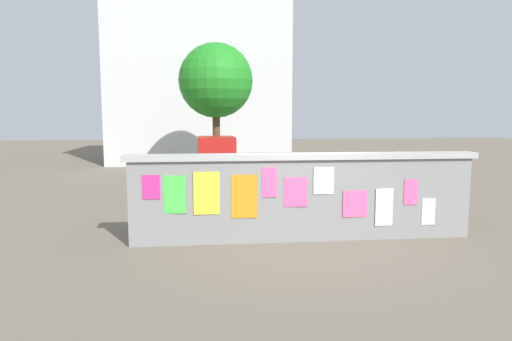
# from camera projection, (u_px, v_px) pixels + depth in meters

# --- Properties ---
(ground) EXTENTS (60.00, 60.00, 0.00)m
(ground) POSITION_uv_depth(u_px,v_px,m) (259.00, 183.00, 17.49)
(ground) COLOR #6B6051
(poster_wall) EXTENTS (7.23, 0.42, 1.80)m
(poster_wall) POSITION_uv_depth(u_px,v_px,m) (304.00, 196.00, 9.49)
(poster_wall) COLOR gray
(poster_wall) RESTS_ON ground
(auto_rickshaw_truck) EXTENTS (3.65, 1.62, 1.85)m
(auto_rickshaw_truck) POSITION_uv_depth(u_px,v_px,m) (246.00, 165.00, 15.48)
(auto_rickshaw_truck) COLOR black
(auto_rickshaw_truck) RESTS_ON ground
(motorcycle) EXTENTS (1.90, 0.56, 0.87)m
(motorcycle) POSITION_uv_depth(u_px,v_px,m) (345.00, 193.00, 12.51)
(motorcycle) COLOR black
(motorcycle) RESTS_ON ground
(bicycle_near) EXTENTS (1.71, 0.44, 0.95)m
(bicycle_near) POSITION_uv_depth(u_px,v_px,m) (215.00, 201.00, 12.02)
(bicycle_near) COLOR black
(bicycle_near) RESTS_ON ground
(bicycle_far) EXTENTS (1.68, 0.53, 0.95)m
(bicycle_far) POSITION_uv_depth(u_px,v_px,m) (296.00, 207.00, 11.15)
(bicycle_far) COLOR black
(bicycle_far) RESTS_ON ground
(person_walking) EXTENTS (0.47, 0.47, 1.62)m
(person_walking) POSITION_uv_depth(u_px,v_px,m) (398.00, 174.00, 12.56)
(person_walking) COLOR #338CBF
(person_walking) RESTS_ON ground
(person_bystander) EXTENTS (0.44, 0.44, 1.62)m
(person_bystander) POSITION_uv_depth(u_px,v_px,m) (216.00, 188.00, 10.15)
(person_bystander) COLOR #BF6626
(person_bystander) RESTS_ON ground
(tree_roadside) EXTENTS (2.98, 2.98, 5.41)m
(tree_roadside) POSITION_uv_depth(u_px,v_px,m) (216.00, 81.00, 18.54)
(tree_roadside) COLOR brown
(tree_roadside) RESTS_ON ground
(building_background) EXTENTS (9.63, 7.14, 8.79)m
(building_background) POSITION_uv_depth(u_px,v_px,m) (199.00, 81.00, 26.04)
(building_background) COLOR silver
(building_background) RESTS_ON ground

